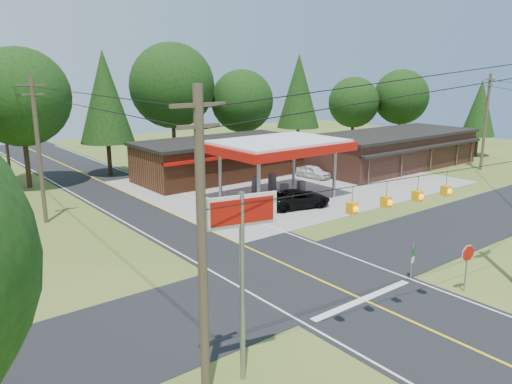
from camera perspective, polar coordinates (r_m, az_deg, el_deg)
ground at (r=26.34m, az=6.07°, el=-9.46°), size 120.00×120.00×0.00m
main_highway at (r=26.34m, az=6.07°, el=-9.44°), size 8.00×120.00×0.02m
cross_road at (r=26.34m, az=6.08°, el=-9.43°), size 70.00×7.00×0.02m
lane_center_yellow at (r=26.33m, az=6.08°, el=-9.41°), size 0.15×110.00×0.00m
gas_canopy at (r=40.34m, az=2.57°, el=5.10°), size 10.60×7.40×4.88m
convenience_store at (r=49.17m, az=-4.18°, el=3.87°), size 16.40×7.55×3.80m
strip_building at (r=56.57m, az=15.33°, el=4.72°), size 20.40×8.75×3.80m
utility_pole_near_left at (r=15.25m, az=-6.19°, el=-6.08°), size 1.80×0.30×10.00m
utility_pole_far_left at (r=36.73m, az=-23.60°, el=4.57°), size 1.80×0.30×10.00m
utility_pole_far_right at (r=57.60m, az=24.78°, el=7.41°), size 1.80×0.30×10.00m
utility_pole_north at (r=53.57m, az=-26.76°, el=6.32°), size 0.30×0.30×9.50m
overhead_beacons at (r=20.00m, az=16.47°, el=1.23°), size 17.04×2.04×1.03m
treeline_backdrop at (r=45.02m, az=-14.93°, el=9.68°), size 70.27×51.59×13.30m
suv_car at (r=38.55m, az=4.85°, el=-0.77°), size 6.17×6.17×1.40m
sedan_car at (r=49.23m, az=6.56°, el=2.30°), size 4.05×4.05×1.24m
big_stop_sign at (r=16.13m, az=-1.60°, el=-5.95°), size 2.43×0.61×6.65m
octagonal_stop_sign at (r=25.74m, az=23.04°, el=-6.85°), size 0.82×0.19×2.39m
route_sign_post at (r=26.57m, az=17.46°, el=-7.15°), size 0.39×0.14×1.95m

